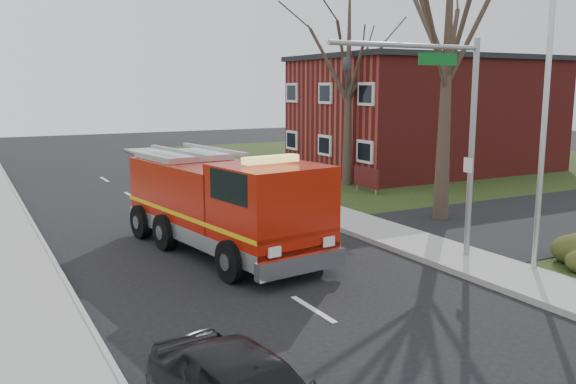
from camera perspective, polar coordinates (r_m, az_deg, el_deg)
name	(u,v)px	position (r m, az deg, el deg)	size (l,w,h in m)	color
ground	(313,310)	(15.16, 2.36, -10.93)	(120.00, 120.00, 0.00)	black
sidewalk_right	(496,271)	(18.91, 18.87, -6.99)	(2.40, 80.00, 0.15)	#999993
sidewalk_left	(42,360)	(13.33, -22.05, -14.35)	(2.40, 80.00, 0.15)	#999993
brick_building	(426,114)	(40.04, 12.80, 7.13)	(15.40, 10.40, 7.25)	maroon
health_center_sign	(366,178)	(30.74, 7.35, 1.34)	(0.12, 2.00, 1.40)	#4A1111
bare_tree_near	(448,33)	(24.81, 14.77, 14.23)	(6.00, 6.00, 12.00)	#3A2D22
bare_tree_far	(349,65)	(32.76, 5.70, 11.73)	(5.25, 5.25, 10.50)	#3A2D22
traffic_signal_mast	(441,110)	(18.52, 14.15, 7.48)	(5.29, 0.18, 6.80)	gray
streetlight_pole	(543,116)	(18.56, 22.77, 6.53)	(1.48, 0.16, 8.40)	#B7BABF
fire_engine	(224,206)	(19.87, -6.00, -1.31)	(4.22, 8.84, 3.43)	#A31507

